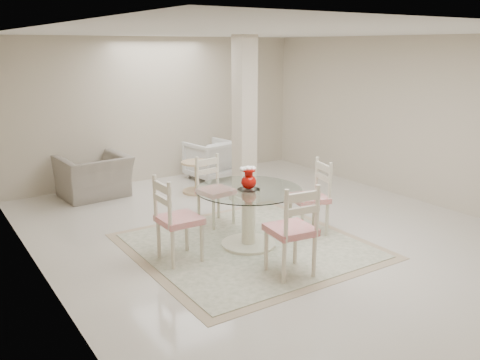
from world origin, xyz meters
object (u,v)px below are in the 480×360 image
dining_table (249,217)px  side_table (197,178)px  dining_chair_east (314,192)px  column (244,121)px  dining_chair_south (294,224)px  armchair_white (211,160)px  dining_chair_north (213,185)px  dining_chair_west (173,214)px  recliner_taupe (94,176)px  red_vase (249,178)px

dining_table → side_table: size_ratio=2.39×
dining_chair_east → column: bearing=-167.9°
dining_chair_east → dining_chair_south: size_ratio=0.95×
dining_table → armchair_white: 3.56m
dining_chair_north → dining_chair_south: (-0.16, -2.04, 0.05)m
side_table → column: bearing=-65.4°
dining_table → dining_chair_west: size_ratio=1.15×
dining_chair_east → side_table: dining_chair_east is taller
dining_table → dining_chair_west: (-1.02, 0.08, 0.22)m
column → dining_chair_west: bearing=-142.4°
recliner_taupe → red_vase: bearing=101.4°
recliner_taupe → armchair_white: armchair_white is taller
red_vase → dining_chair_south: 1.07m
column → dining_chair_west: 2.73m
dining_chair_east → red_vase: bearing=-82.1°
dining_table → recliner_taupe: dining_table is taller
dining_chair_north → dining_chair_south: size_ratio=0.92×
armchair_white → dining_table: bearing=59.8°
dining_chair_west → recliner_taupe: (0.07, 3.23, -0.26)m
dining_chair_east → dining_chair_north: bearing=-126.1°
dining_chair_south → side_table: 3.69m
armchair_white → dining_chair_west: bearing=45.7°
red_vase → dining_chair_east: (1.02, -0.10, -0.32)m
column → dining_chair_north: size_ratio=2.45×
red_vase → dining_table: bearing=-95.7°
dining_table → recliner_taupe: bearing=106.0°
column → dining_chair_west: column is taller
dining_chair_east → armchair_white: bearing=-172.2°
red_vase → side_table: (0.65, 2.57, -0.66)m
dining_chair_east → dining_table: bearing=-81.9°
dining_chair_west → side_table: (1.67, 2.50, -0.36)m
dining_chair_north → armchair_white: size_ratio=1.33×
dining_chair_south → dining_chair_west: bearing=-42.7°
red_vase → dining_chair_east: 1.07m
column → side_table: bearing=114.6°
dining_chair_south → side_table: (0.73, 3.60, -0.37)m
side_table → armchair_white: bearing=45.9°
recliner_taupe → armchair_white: 2.30m
dining_table → armchair_white: size_ratio=1.62×
column → red_vase: size_ratio=9.15×
dining_chair_east → dining_chair_south: bearing=-36.6°
dining_table → dining_chair_east: size_ratio=1.18×
red_vase → side_table: bearing=75.9°
dining_chair_north → column: bearing=27.4°
column → dining_chair_south: (-1.15, -2.70, -0.72)m
dining_table → side_table: dining_table is taller
dining_table → armchair_white: bearing=67.8°
red_vase → dining_chair_south: size_ratio=0.25×
dining_chair_west → recliner_taupe: bearing=-1.7°
dining_table → dining_chair_south: size_ratio=1.12×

